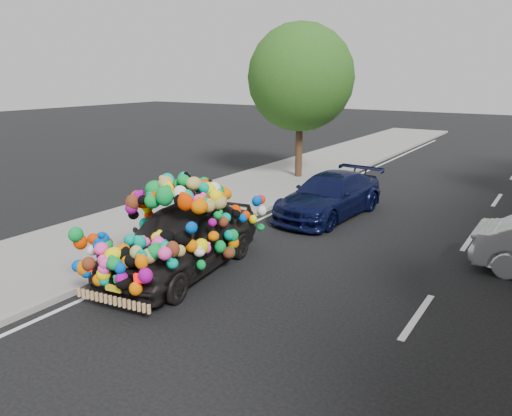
{
  "coord_description": "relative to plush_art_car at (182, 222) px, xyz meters",
  "views": [
    {
      "loc": [
        5.5,
        -8.35,
        4.19
      ],
      "look_at": [
        -0.44,
        1.0,
        1.19
      ],
      "focal_mm": 35.0,
      "sensor_mm": 36.0,
      "label": 1
    }
  ],
  "objects": [
    {
      "name": "sidewalk",
      "position": [
        -2.97,
        0.58,
        -1.04
      ],
      "size": [
        4.0,
        60.0,
        0.12
      ],
      "primitive_type": "cube",
      "color": "gray",
      "rests_on": "ground"
    },
    {
      "name": "kerb",
      "position": [
        -1.02,
        0.58,
        -1.04
      ],
      "size": [
        0.15,
        60.0,
        0.13
      ],
      "primitive_type": "cube",
      "color": "gray",
      "rests_on": "ground"
    },
    {
      "name": "ground",
      "position": [
        1.33,
        0.58,
        -1.1
      ],
      "size": [
        100.0,
        100.0,
        0.0
      ],
      "primitive_type": "plane",
      "color": "black",
      "rests_on": "ground"
    },
    {
      "name": "tree_near_sidewalk",
      "position": [
        -2.47,
        10.08,
        2.92
      ],
      "size": [
        4.2,
        4.2,
        6.13
      ],
      "color": "#332114",
      "rests_on": "ground"
    },
    {
      "name": "navy_sedan",
      "position": [
        0.89,
        5.7,
        -0.46
      ],
      "size": [
        2.16,
        4.55,
        1.28
      ],
      "primitive_type": "imported",
      "rotation": [
        0.0,
        0.0,
        -0.08
      ],
      "color": "black",
      "rests_on": "ground"
    },
    {
      "name": "plush_art_car",
      "position": [
        0.0,
        0.0,
        0.0
      ],
      "size": [
        2.68,
        4.83,
        2.15
      ],
      "rotation": [
        0.0,
        0.0,
        0.12
      ],
      "color": "black",
      "rests_on": "ground"
    },
    {
      "name": "lane_markings",
      "position": [
        4.93,
        0.58,
        -1.09
      ],
      "size": [
        6.0,
        50.0,
        0.01
      ],
      "primitive_type": null,
      "color": "silver",
      "rests_on": "ground"
    }
  ]
}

